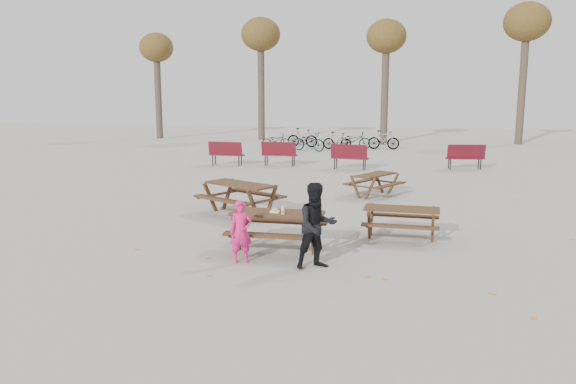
% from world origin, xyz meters
% --- Properties ---
extents(ground, '(80.00, 80.00, 0.00)m').
position_xyz_m(ground, '(0.00, 0.00, 0.00)').
color(ground, gray).
rests_on(ground, ground).
extents(main_picnic_table, '(1.80, 1.45, 0.78)m').
position_xyz_m(main_picnic_table, '(0.00, 0.00, 0.59)').
color(main_picnic_table, '#3A2415').
rests_on(main_picnic_table, ground).
extents(food_tray, '(0.18, 0.11, 0.03)m').
position_xyz_m(food_tray, '(-0.04, -0.06, 0.79)').
color(food_tray, white).
rests_on(food_tray, main_picnic_table).
extents(bread_roll, '(0.14, 0.06, 0.05)m').
position_xyz_m(bread_roll, '(-0.04, -0.06, 0.83)').
color(bread_roll, tan).
rests_on(bread_roll, food_tray).
extents(soda_bottle, '(0.07, 0.07, 0.17)m').
position_xyz_m(soda_bottle, '(0.15, -0.18, 0.85)').
color(soda_bottle, silver).
rests_on(soda_bottle, main_picnic_table).
extents(child, '(0.49, 0.42, 1.15)m').
position_xyz_m(child, '(-0.47, -0.91, 0.58)').
color(child, '#DD1B71').
rests_on(child, ground).
extents(adult, '(0.94, 0.89, 1.54)m').
position_xyz_m(adult, '(0.94, -0.96, 0.77)').
color(adult, black).
rests_on(adult, ground).
extents(picnic_table_east, '(1.62, 1.32, 0.68)m').
position_xyz_m(picnic_table_east, '(2.38, 1.42, 0.34)').
color(picnic_table_east, '#3A2415').
rests_on(picnic_table_east, ground).
extents(picnic_table_north, '(2.38, 2.23, 0.81)m').
position_xyz_m(picnic_table_north, '(-1.68, 3.03, 0.41)').
color(picnic_table_north, '#3A2415').
rests_on(picnic_table_north, ground).
extents(picnic_table_far, '(1.85, 1.96, 0.67)m').
position_xyz_m(picnic_table_far, '(1.53, 6.38, 0.33)').
color(picnic_table_far, '#3A2415').
rests_on(picnic_table_far, ground).
extents(park_bench_row, '(11.43, 1.67, 1.03)m').
position_xyz_m(park_bench_row, '(-0.75, 12.58, 0.52)').
color(park_bench_row, maroon).
rests_on(park_bench_row, ground).
extents(bicycle_row, '(7.68, 3.02, 1.07)m').
position_xyz_m(bicycle_row, '(-1.86, 20.18, 0.49)').
color(bicycle_row, black).
rests_on(bicycle_row, ground).
extents(tree_row, '(32.17, 3.52, 8.26)m').
position_xyz_m(tree_row, '(0.90, 25.15, 6.19)').
color(tree_row, '#382B21').
rests_on(tree_row, ground).
extents(fallen_leaves, '(11.00, 11.00, 0.01)m').
position_xyz_m(fallen_leaves, '(0.50, 2.50, 0.00)').
color(fallen_leaves, orange).
rests_on(fallen_leaves, ground).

